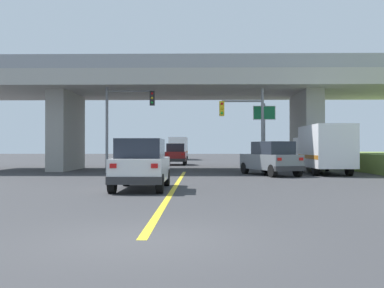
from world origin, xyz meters
name	(u,v)px	position (x,y,z in m)	size (l,w,h in m)	color
ground	(186,170)	(0.00, 25.46, 0.00)	(160.00, 160.00, 0.00)	#353538
overpass_bridge	(186,94)	(0.00, 25.46, 5.60)	(34.80, 9.70, 7.62)	#A8A59E
lane_divider_stripe	(175,186)	(0.00, 11.46, 0.00)	(0.20, 22.92, 0.01)	yellow
suv_lead	(141,164)	(-1.28, 9.91, 1.01)	(2.01, 4.41, 2.02)	silver
suv_crossing	(271,158)	(5.30, 19.21, 1.01)	(3.30, 5.14, 2.02)	slate
box_truck	(323,148)	(8.88, 21.01, 1.61)	(2.33, 7.36, 3.04)	silver
sedan_oncoming	(176,154)	(-1.22, 35.29, 1.01)	(1.94, 4.75, 2.02)	maroon
traffic_signal_nearside	(248,121)	(4.15, 21.40, 3.41)	(2.88, 0.36, 5.48)	slate
traffic_signal_farside	(122,114)	(-4.07, 21.87, 3.86)	(3.25, 0.36, 6.05)	slate
highway_sign	(264,122)	(5.32, 22.20, 3.34)	(1.48, 0.17, 4.59)	slate
semi_truck_distant	(179,148)	(-1.83, 53.57, 1.58)	(2.33, 7.29, 2.97)	red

